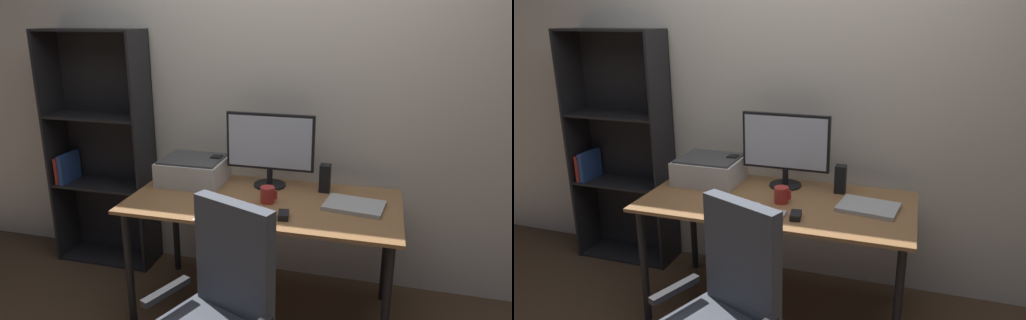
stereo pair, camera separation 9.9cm
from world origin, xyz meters
TOP-DOWN VIEW (x-y plane):
  - ground_plane at (0.00, 0.00)m, footprint 12.00×12.00m
  - back_wall at (0.00, 0.55)m, footprint 6.40×0.10m
  - desk at (0.00, 0.00)m, footprint 1.56×0.76m
  - monitor at (-0.02, 0.24)m, footprint 0.55×0.20m
  - keyboard at (-0.04, -0.23)m, footprint 0.29×0.12m
  - mouse at (0.17, -0.22)m, footprint 0.07×0.10m
  - coffee_mug at (0.03, -0.03)m, footprint 0.10×0.08m
  - laptop at (0.52, 0.02)m, footprint 0.35×0.27m
  - speaker_left at (-0.36, 0.23)m, footprint 0.06×0.07m
  - speaker_right at (0.33, 0.23)m, footprint 0.06×0.07m
  - printer at (-0.51, 0.18)m, footprint 0.40×0.34m
  - paper_sheet at (-0.18, -0.22)m, footprint 0.21×0.30m
  - bookshelf at (-1.30, 0.38)m, footprint 0.73×0.28m

SIDE VIEW (x-z plane):
  - ground_plane at x=0.00m, z-range 0.00..0.00m
  - desk at x=0.00m, z-range 0.29..1.03m
  - paper_sheet at x=-0.18m, z-range 0.74..0.74m
  - keyboard at x=-0.04m, z-range 0.74..0.76m
  - laptop at x=0.52m, z-range 0.74..0.76m
  - mouse at x=0.17m, z-range 0.74..0.77m
  - coffee_mug at x=0.03m, z-range 0.74..0.83m
  - printer at x=-0.51m, z-range 0.74..0.90m
  - speaker_left at x=-0.36m, z-range 0.74..0.91m
  - speaker_right at x=0.33m, z-range 0.74..0.91m
  - bookshelf at x=-1.30m, z-range -0.01..1.67m
  - monitor at x=-0.02m, z-range 0.77..1.23m
  - back_wall at x=0.00m, z-range 0.00..2.60m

